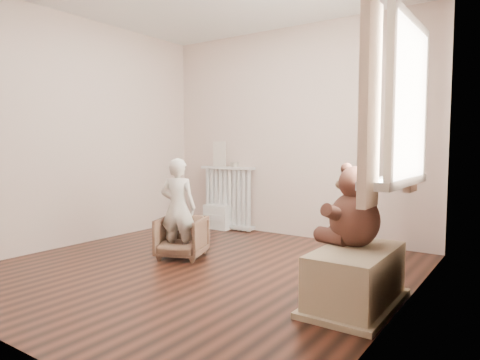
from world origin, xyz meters
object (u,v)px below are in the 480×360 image
Objects in this scene: radiator at (228,200)px; child at (178,208)px; toy_vanity at (220,208)px; armchair at (182,237)px; teddy_bear at (355,210)px; plush_cat at (403,163)px; toy_bench at (356,278)px.

radiator is 0.85× the size of child.
toy_vanity is 1.59m from armchair.
plush_cat reaches higher than teddy_bear.
radiator is at bearing 15.20° from toy_vanity.
radiator is 2.87m from plush_cat.
child is at bearing -162.47° from plush_cat.
child is 1.14× the size of toy_bench.
radiator reaches higher than armchair.
teddy_bear is (1.85, -0.11, 0.15)m from child.
toy_vanity is 0.60× the size of child.
toy_vanity is 2.50× the size of plush_cat.
toy_vanity is at bearing -164.80° from radiator.
radiator is at bearing 159.37° from teddy_bear.
child is at bearing -67.37° from toy_vanity.
radiator is at bearing -92.50° from child.
child is at bearing -111.13° from armchair.
armchair is 1.91m from teddy_bear.
child is at bearing 173.32° from toy_bench.
toy_vanity is at bearing 92.19° from armchair.
radiator is at bearing 88.08° from armchair.
child reaches higher than toy_vanity.
radiator reaches higher than toy_bench.
teddy_bear is (-0.06, 0.11, 0.47)m from toy_bench.
teddy_bear is at bearing -34.95° from radiator.
toy_vanity is 1.66m from child.
plush_cat reaches higher than toy_bench.
toy_vanity is at bearing 145.63° from toy_bench.
plush_cat is at bearing 77.73° from toy_bench.
armchair is 1.93× the size of plush_cat.
plush_cat is at bearing 83.88° from teddy_bear.
teddy_bear is (2.37, -1.66, 0.28)m from radiator.
toy_vanity reaches higher than armchair.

